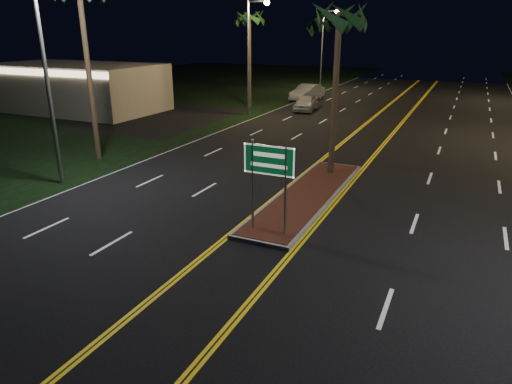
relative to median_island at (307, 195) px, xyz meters
The scene contains 12 objects.
ground 7.00m from the median_island, 90.00° to the right, with size 120.00×120.00×0.00m, color black.
grass_left 34.99m from the median_island, 149.04° to the left, with size 40.00×110.00×0.01m, color black.
median_island is the anchor object (origin of this frame).
highway_sign 4.80m from the median_island, 90.00° to the right, with size 1.80×0.08×3.20m.
commercial_building 29.13m from the median_island, 153.45° to the left, with size 15.00×8.12×4.00m.
streetlight_left_near 12.36m from the median_island, 164.22° to the right, with size 1.91×0.44×9.00m.
streetlight_left_mid 20.80m from the median_island, 121.98° to the left, with size 1.91×0.44×9.00m.
streetlight_left_far 38.89m from the median_island, 106.00° to the left, with size 1.91×0.44×9.00m.
palm_median 8.00m from the median_island, 90.00° to the left, with size 2.40×2.40×8.30m.
palm_left_far 25.76m from the median_island, 121.36° to the left, with size 2.40×2.40×8.80m.
car_near 22.46m from the median_island, 109.16° to the left, with size 2.12×4.95×1.65m, color #B9B8BF.
car_far 29.00m from the median_island, 108.92° to the left, with size 2.38×5.54×1.85m, color silver.
Camera 1 is at (5.70, -10.50, 6.72)m, focal length 32.00 mm.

